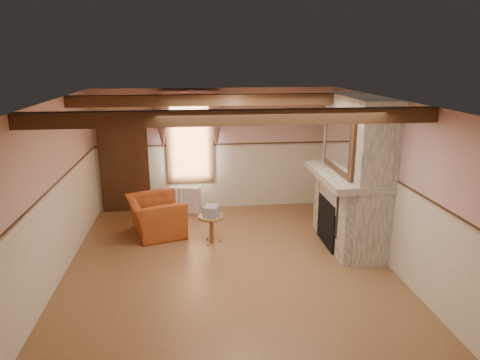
{
  "coord_description": "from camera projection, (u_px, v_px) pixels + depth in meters",
  "views": [
    {
      "loc": [
        -0.58,
        -6.7,
        3.45
      ],
      "look_at": [
        0.3,
        0.8,
        1.28
      ],
      "focal_mm": 32.0,
      "sensor_mm": 36.0,
      "label": 1
    }
  ],
  "objects": [
    {
      "name": "mantel_clock",
      "position": [
        336.0,
        159.0,
        8.4
      ],
      "size": [
        0.14,
        0.24,
        0.2
      ],
      "primitive_type": "cube",
      "color": "#301F0D",
      "rests_on": "mantel"
    },
    {
      "name": "floor",
      "position": [
        228.0,
        264.0,
        7.41
      ],
      "size": [
        5.5,
        6.0,
        0.01
      ],
      "primitive_type": "cube",
      "color": "brown",
      "rests_on": "ground"
    },
    {
      "name": "wall_right",
      "position": [
        387.0,
        181.0,
        7.33
      ],
      "size": [
        0.02,
        6.0,
        2.8
      ],
      "primitive_type": "cube",
      "color": "tan",
      "rests_on": "floor"
    },
    {
      "name": "overmantel_mirror",
      "position": [
        339.0,
        143.0,
        7.67
      ],
      "size": [
        0.06,
        1.44,
        1.04
      ],
      "primitive_type": "cube",
      "color": "silver",
      "rests_on": "fireplace"
    },
    {
      "name": "mantel",
      "position": [
        346.0,
        175.0,
        7.86
      ],
      "size": [
        1.05,
        2.05,
        0.12
      ],
      "primitive_type": "cube",
      "color": "gray",
      "rests_on": "fireplace"
    },
    {
      "name": "ceiling_beam_front",
      "position": [
        235.0,
        118.0,
        5.52
      ],
      "size": [
        5.5,
        0.18,
        0.2
      ],
      "primitive_type": "cube",
      "color": "black",
      "rests_on": "ceiling"
    },
    {
      "name": "bowl",
      "position": [
        351.0,
        173.0,
        7.64
      ],
      "size": [
        0.37,
        0.37,
        0.09
      ],
      "primitive_type": "imported",
      "color": "brown",
      "rests_on": "mantel"
    },
    {
      "name": "fireplace",
      "position": [
        356.0,
        173.0,
        7.87
      ],
      "size": [
        0.85,
        2.0,
        2.8
      ],
      "primitive_type": "cube",
      "color": "gray",
      "rests_on": "floor"
    },
    {
      "name": "ceiling",
      "position": [
        227.0,
        101.0,
        6.64
      ],
      "size": [
        5.5,
        6.0,
        0.01
      ],
      "primitive_type": "cube",
      "color": "silver",
      "rests_on": "wall_back"
    },
    {
      "name": "armchair",
      "position": [
        156.0,
        216.0,
        8.59
      ],
      "size": [
        1.31,
        1.41,
        0.76
      ],
      "primitive_type": "imported",
      "rotation": [
        0.0,
        0.0,
        1.86
      ],
      "color": "#994219",
      "rests_on": "floor"
    },
    {
      "name": "ceiling_beam_back",
      "position": [
        221.0,
        100.0,
        7.81
      ],
      "size": [
        5.5,
        0.18,
        0.2
      ],
      "primitive_type": "cube",
      "color": "black",
      "rests_on": "ceiling"
    },
    {
      "name": "wall_left",
      "position": [
        54.0,
        193.0,
        6.72
      ],
      "size": [
        0.02,
        6.0,
        2.8
      ],
      "primitive_type": "cube",
      "color": "tan",
      "rests_on": "floor"
    },
    {
      "name": "candle_red",
      "position": [
        359.0,
        177.0,
        7.25
      ],
      "size": [
        0.06,
        0.06,
        0.16
      ],
      "primitive_type": "cylinder",
      "color": "#AF151C",
      "rests_on": "mantel"
    },
    {
      "name": "book_stack",
      "position": [
        211.0,
        211.0,
        8.09
      ],
      "size": [
        0.35,
        0.39,
        0.2
      ],
      "primitive_type": "cube",
      "rotation": [
        0.0,
        0.0,
        -0.32
      ],
      "color": "#B7AD8C",
      "rests_on": "side_table"
    },
    {
      "name": "firebox",
      "position": [
        330.0,
        222.0,
        8.09
      ],
      "size": [
        0.2,
        0.95,
        0.9
      ],
      "primitive_type": "cube",
      "color": "black",
      "rests_on": "floor"
    },
    {
      "name": "oil_lamp",
      "position": [
        343.0,
        162.0,
        8.0
      ],
      "size": [
        0.11,
        0.11,
        0.28
      ],
      "primitive_type": "cylinder",
      "color": "gold",
      "rests_on": "mantel"
    },
    {
      "name": "radiator",
      "position": [
        185.0,
        200.0,
        9.83
      ],
      "size": [
        0.72,
        0.32,
        0.6
      ],
      "primitive_type": "cube",
      "rotation": [
        0.0,
        0.0,
        -0.2
      ],
      "color": "silver",
      "rests_on": "floor"
    },
    {
      "name": "chair_rail",
      "position": [
        228.0,
        181.0,
        7.0
      ],
      "size": [
        5.5,
        6.0,
        0.08
      ],
      "primitive_type": null,
      "color": "black",
      "rests_on": "wainscot"
    },
    {
      "name": "door",
      "position": [
        124.0,
        167.0,
        9.7
      ],
      "size": [
        1.1,
        0.1,
        2.1
      ],
      "primitive_type": "cube",
      "color": "black",
      "rests_on": "floor"
    },
    {
      "name": "wall_back",
      "position": [
        216.0,
        149.0,
        9.89
      ],
      "size": [
        5.5,
        0.02,
        2.8
      ],
      "primitive_type": "cube",
      "color": "tan",
      "rests_on": "floor"
    },
    {
      "name": "window_drapes",
      "position": [
        189.0,
        114.0,
        9.48
      ],
      "size": [
        1.3,
        0.14,
        1.4
      ],
      "primitive_type": "cube",
      "color": "gray",
      "rests_on": "wall_back"
    },
    {
      "name": "wall_front",
      "position": [
        255.0,
        276.0,
        4.16
      ],
      "size": [
        5.5,
        0.02,
        2.8
      ],
      "primitive_type": "cube",
      "color": "tan",
      "rests_on": "floor"
    },
    {
      "name": "window",
      "position": [
        190.0,
        139.0,
        9.73
      ],
      "size": [
        1.06,
        0.08,
        2.02
      ],
      "primitive_type": "cube",
      "color": "white",
      "rests_on": "wall_back"
    },
    {
      "name": "wainscot",
      "position": [
        228.0,
        224.0,
        7.21
      ],
      "size": [
        5.5,
        6.0,
        1.5
      ],
      "primitive_type": null,
      "color": "beige",
      "rests_on": "floor"
    },
    {
      "name": "jar_yellow",
      "position": [
        358.0,
        177.0,
        7.32
      ],
      "size": [
        0.06,
        0.06,
        0.12
      ],
      "primitive_type": "cylinder",
      "color": "gold",
      "rests_on": "mantel"
    },
    {
      "name": "side_table",
      "position": [
        212.0,
        229.0,
        8.2
      ],
      "size": [
        0.55,
        0.55,
        0.55
      ],
      "primitive_type": "cylinder",
      "rotation": [
        0.0,
        0.0,
        -0.09
      ],
      "color": "brown",
      "rests_on": "floor"
    }
  ]
}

